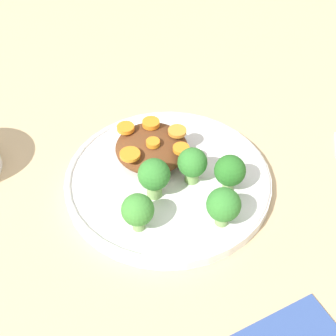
{
  "coord_description": "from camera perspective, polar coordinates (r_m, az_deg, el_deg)",
  "views": [
    {
      "loc": [
        0.15,
        0.4,
        0.46
      ],
      "look_at": [
        0.0,
        0.0,
        0.03
      ],
      "focal_mm": 50.0,
      "sensor_mm": 36.0,
      "label": 1
    }
  ],
  "objects": [
    {
      "name": "ground_plane",
      "position": [
        0.63,
        0.0,
        -1.94
      ],
      "size": [
        4.0,
        4.0,
        0.0
      ],
      "primitive_type": "plane",
      "color": "tan"
    },
    {
      "name": "plate",
      "position": [
        0.62,
        0.0,
        -1.31
      ],
      "size": [
        0.27,
        0.27,
        0.02
      ],
      "color": "silver",
      "rests_on": "ground_plane"
    },
    {
      "name": "stew_mound",
      "position": [
        0.63,
        -2.0,
        2.51
      ],
      "size": [
        0.1,
        0.1,
        0.03
      ],
      "primitive_type": "ellipsoid",
      "color": "#5B3319",
      "rests_on": "plate"
    },
    {
      "name": "broccoli_floret_0",
      "position": [
        0.57,
        -1.72,
        -1.0
      ],
      "size": [
        0.04,
        0.04,
        0.06
      ],
      "color": "#7FA85B",
      "rests_on": "plate"
    },
    {
      "name": "broccoli_floret_1",
      "position": [
        0.58,
        7.55,
        -0.41
      ],
      "size": [
        0.04,
        0.04,
        0.05
      ],
      "color": "#7FA85B",
      "rests_on": "plate"
    },
    {
      "name": "broccoli_floret_2",
      "position": [
        0.55,
        6.79,
        -4.57
      ],
      "size": [
        0.04,
        0.04,
        0.05
      ],
      "color": "#7FA85B",
      "rests_on": "plate"
    },
    {
      "name": "broccoli_floret_3",
      "position": [
        0.54,
        -3.71,
        -5.22
      ],
      "size": [
        0.04,
        0.04,
        0.05
      ],
      "color": "#7FA85B",
      "rests_on": "plate"
    },
    {
      "name": "broccoli_floret_4",
      "position": [
        0.59,
        2.98,
        0.51
      ],
      "size": [
        0.04,
        0.04,
        0.05
      ],
      "color": "#7FA85B",
      "rests_on": "plate"
    },
    {
      "name": "carrot_slice_0",
      "position": [
        0.61,
        -1.84,
        3.09
      ],
      "size": [
        0.02,
        0.02,
        0.01
      ],
      "primitive_type": "cylinder",
      "color": "orange",
      "rests_on": "stew_mound"
    },
    {
      "name": "carrot_slice_1",
      "position": [
        0.63,
        1.13,
        4.51
      ],
      "size": [
        0.02,
        0.02,
        0.0
      ],
      "primitive_type": "cylinder",
      "color": "orange",
      "rests_on": "stew_mound"
    },
    {
      "name": "carrot_slice_2",
      "position": [
        0.63,
        -5.18,
        4.89
      ],
      "size": [
        0.02,
        0.02,
        0.01
      ],
      "primitive_type": "cylinder",
      "color": "orange",
      "rests_on": "stew_mound"
    },
    {
      "name": "carrot_slice_3",
      "position": [
        0.64,
        -2.02,
        5.5
      ],
      "size": [
        0.02,
        0.02,
        0.01
      ],
      "primitive_type": "cylinder",
      "color": "orange",
      "rests_on": "stew_mound"
    },
    {
      "name": "carrot_slice_4",
      "position": [
        0.6,
        -4.65,
        1.67
      ],
      "size": [
        0.03,
        0.03,
        0.0
      ],
      "primitive_type": "cylinder",
      "color": "orange",
      "rests_on": "stew_mound"
    },
    {
      "name": "carrot_slice_5",
      "position": [
        0.6,
        1.61,
        2.37
      ],
      "size": [
        0.02,
        0.02,
        0.01
      ],
      "primitive_type": "cylinder",
      "color": "orange",
      "rests_on": "stew_mound"
    }
  ]
}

